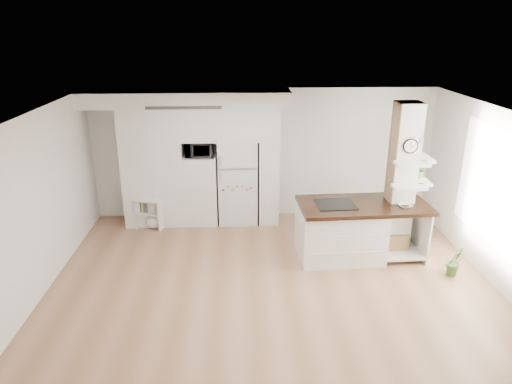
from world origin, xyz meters
TOP-DOWN VIEW (x-y plane):
  - floor at (0.00, 0.00)m, footprint 7.00×6.00m
  - room at (0.00, 0.00)m, footprint 7.04×6.04m
  - cabinet_wall at (-1.45, 2.67)m, footprint 4.00×0.71m
  - refrigerator at (-0.53, 2.68)m, footprint 0.78×0.69m
  - column at (2.38, 1.13)m, footprint 0.69×0.90m
  - window at (3.48, 0.30)m, footprint 0.00×2.40m
  - pendant_light at (1.70, 0.15)m, footprint 0.12×0.12m
  - kitchen_island at (1.38, 1.04)m, footprint 2.26×1.16m
  - bookshelf at (-2.28, 2.37)m, footprint 0.59×0.44m
  - floor_plant_a at (3.00, 0.33)m, footprint 0.34×0.31m
  - floor_plant_b at (2.56, 1.38)m, footprint 0.37×0.37m
  - microwave at (-1.27, 2.62)m, footprint 0.54×0.37m
  - shelf_plant at (2.63, 1.30)m, footprint 0.27×0.23m
  - decor_bowl at (2.30, 0.90)m, footprint 0.22×0.22m

SIDE VIEW (x-z plane):
  - floor at x=0.00m, z-range -0.01..0.01m
  - floor_plant_a at x=3.00m, z-range 0.00..0.50m
  - floor_plant_b at x=2.56m, z-range 0.00..0.52m
  - bookshelf at x=-2.28m, z-range -0.03..0.59m
  - kitchen_island at x=1.38m, z-range -0.27..1.30m
  - refrigerator at x=-0.53m, z-range 0.00..1.75m
  - decor_bowl at x=2.30m, z-range 0.98..1.03m
  - column at x=2.38m, z-range 0.00..2.70m
  - window at x=3.48m, z-range 0.30..2.70m
  - cabinet_wall at x=-1.45m, z-range 0.16..2.86m
  - shelf_plant at x=2.63m, z-range 1.38..1.67m
  - microwave at x=-1.27m, z-range 1.42..1.72m
  - room at x=0.00m, z-range 0.50..3.22m
  - pendant_light at x=1.70m, z-range 2.07..2.17m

